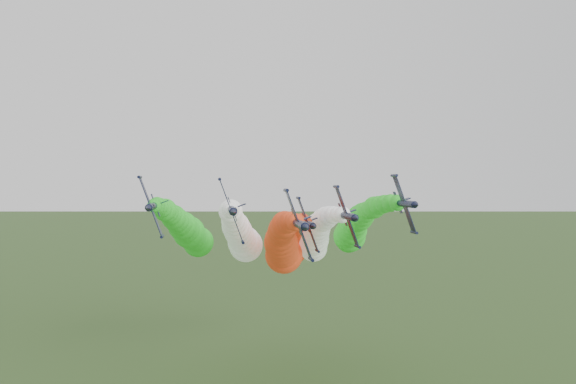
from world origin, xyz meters
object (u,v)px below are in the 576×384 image
at_px(jet_inner_left, 241,235).
at_px(jet_outer_left, 187,231).
at_px(jet_trail, 291,241).
at_px(jet_lead, 283,245).
at_px(jet_outer_right, 355,228).
at_px(jet_inner_right, 316,236).

xyz_separation_m(jet_inner_left, jet_outer_left, (-13.18, 5.68, 0.72)).
bearing_deg(jet_trail, jet_lead, -102.71).
distance_m(jet_inner_left, jet_outer_right, 30.01).
height_order(jet_inner_right, jet_outer_left, jet_outer_left).
xyz_separation_m(jet_inner_right, jet_outer_left, (-31.77, 6.20, 1.25)).
bearing_deg(jet_outer_right, jet_trail, 147.26).
height_order(jet_lead, jet_outer_right, jet_outer_right).
distance_m(jet_outer_right, jet_trail, 18.58).
distance_m(jet_lead, jet_outer_left, 27.12).
bearing_deg(jet_inner_right, jet_outer_right, 22.75).
relative_size(jet_inner_right, jet_outer_right, 1.00).
bearing_deg(jet_lead, jet_outer_left, 145.95).
bearing_deg(jet_lead, jet_outer_right, 33.57).
bearing_deg(jet_trail, jet_outer_left, -163.39).
bearing_deg(jet_trail, jet_inner_right, -74.15).
bearing_deg(jet_trail, jet_outer_right, -32.74).
distance_m(jet_lead, jet_inner_right, 12.99).
distance_m(jet_inner_left, jet_trail, 20.36).
relative_size(jet_inner_right, jet_trail, 0.99).
bearing_deg(jet_inner_right, jet_trail, 105.85).
distance_m(jet_lead, jet_inner_left, 13.29).
height_order(jet_inner_left, jet_outer_left, jet_outer_left).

